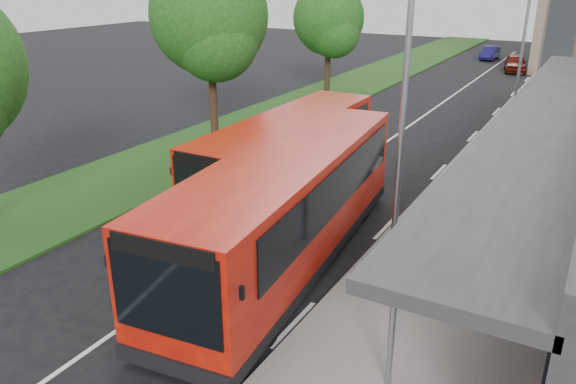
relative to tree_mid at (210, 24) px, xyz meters
name	(u,v)px	position (x,y,z in m)	size (l,w,h in m)	color
ground	(226,255)	(7.01, -9.05, -5.34)	(120.00, 120.00, 0.00)	black
pavement	(543,124)	(13.01, 10.95, -5.27)	(5.00, 80.00, 0.15)	gray
grass_verge	(320,98)	(0.01, 10.95, -5.29)	(5.00, 80.00, 0.10)	#1F4B18
lane_centre_line	(401,132)	(7.01, 5.95, -5.34)	(0.12, 70.00, 0.01)	silver
kerb_dashes	(485,123)	(10.31, 9.95, -5.34)	(0.12, 56.00, 0.01)	silver
tree_mid	(210,24)	(0.00, 0.00, 0.00)	(5.15, 5.15, 8.27)	#321D14
tree_far	(329,23)	(0.00, 12.00, -0.82)	(4.39, 4.39, 7.01)	#321D14
lamp_post_near	(401,90)	(11.13, -7.05, -0.62)	(1.44, 0.28, 8.00)	gray
lamp_post_far	(524,27)	(11.13, 12.95, -0.62)	(1.44, 0.28, 8.00)	gray
bus_main	(287,208)	(8.70, -8.51, -3.75)	(3.90, 11.20, 3.11)	red
bus_second	(288,155)	(6.19, -4.01, -3.92)	(2.67, 9.86, 2.78)	red
litter_bin	(501,165)	(12.59, 1.08, -4.71)	(0.53, 0.53, 0.96)	#3C2018
bollard	(522,114)	(12.05, 10.15, -4.71)	(0.15, 0.15, 0.96)	yellow
car_near	(516,63)	(8.93, 28.08, -4.66)	(1.62, 4.02, 1.37)	#5B130D
car_far	(490,53)	(5.79, 34.14, -4.76)	(1.23, 3.52, 1.16)	navy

